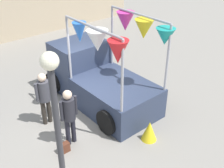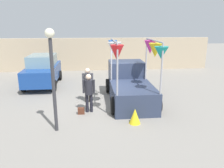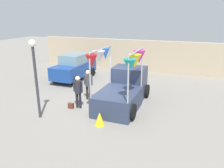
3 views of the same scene
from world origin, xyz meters
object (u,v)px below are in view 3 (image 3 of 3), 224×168
object	(u,v)px
street_lamp	(35,68)
person_vendor	(88,82)
vendor_truck	(124,87)
folded_kite_bundle_sunflower	(100,119)
parked_car	(74,67)
handbag	(71,106)
person_customer	(78,89)

from	to	relation	value
street_lamp	person_vendor	bearing A→B (deg)	68.51
vendor_truck	folded_kite_bundle_sunflower	xyz separation A→B (m)	(-0.24, -2.67, -0.62)
parked_car	handbag	world-z (taller)	parked_car
person_vendor	folded_kite_bundle_sunflower	xyz separation A→B (m)	(1.81, -2.56, -0.73)
vendor_truck	folded_kite_bundle_sunflower	size ratio (longest dim) A/B	6.95
folded_kite_bundle_sunflower	handbag	bearing A→B (deg)	152.07
vendor_truck	handbag	distance (m)	2.92
parked_car	handbag	bearing A→B (deg)	-62.24
street_lamp	handbag	bearing A→B (deg)	59.46
parked_car	street_lamp	distance (m)	6.54
vendor_truck	person_customer	xyz separation A→B (m)	(-2.00, -1.35, 0.10)
person_vendor	handbag	bearing A→B (deg)	-101.50
handbag	street_lamp	world-z (taller)	street_lamp
person_vendor	street_lamp	world-z (taller)	street_lamp
person_vendor	folded_kite_bundle_sunflower	size ratio (longest dim) A/B	2.83
person_vendor	handbag	distance (m)	1.72
parked_car	street_lamp	size ratio (longest dim) A/B	1.11
vendor_truck	person_customer	world-z (taller)	vendor_truck
person_vendor	parked_car	bearing A→B (deg)	130.20
parked_car	street_lamp	bearing A→B (deg)	-74.76
street_lamp	folded_kite_bundle_sunflower	world-z (taller)	street_lamp
parked_car	folded_kite_bundle_sunflower	xyz separation A→B (m)	(4.61, -5.87, -0.64)
street_lamp	person_customer	bearing A→B (deg)	53.69
person_customer	person_vendor	world-z (taller)	person_vendor
parked_car	person_vendor	size ratio (longest dim) A/B	2.36
folded_kite_bundle_sunflower	street_lamp	bearing A→B (deg)	-174.44
parked_car	street_lamp	xyz separation A→B (m)	(1.68, -6.16, 1.44)
handbag	parked_car	bearing A→B (deg)	117.76
person_vendor	street_lamp	bearing A→B (deg)	-111.49
person_vendor	folded_kite_bundle_sunflower	distance (m)	3.22
person_customer	person_vendor	bearing A→B (deg)	92.56
handbag	person_customer	bearing A→B (deg)	29.74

